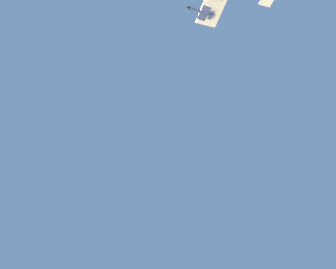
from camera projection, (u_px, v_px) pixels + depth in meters
chase_jet_right_wing at (201, 12)px, 151.04m from camera, size 15.27×8.93×4.00m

